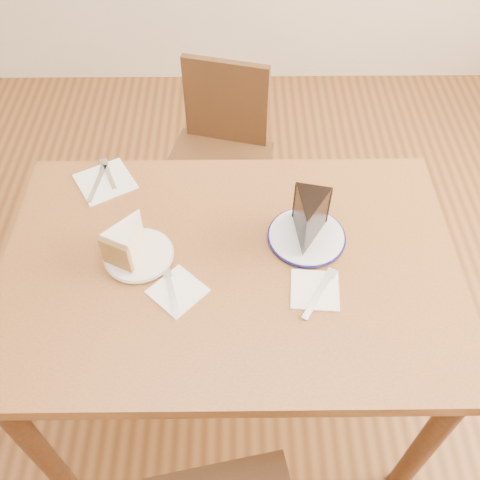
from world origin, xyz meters
name	(u,v)px	position (x,y,z in m)	size (l,w,h in m)	color
ground	(233,386)	(0.00, 0.00, 0.00)	(4.00, 4.00, 0.00)	#502D15
table	(231,284)	(0.00, 0.00, 0.65)	(1.20, 0.80, 0.75)	#583218
chair_far	(219,157)	(-0.05, 0.76, 0.44)	(0.48, 0.48, 0.79)	#341D0F
plate_cream	(139,255)	(-0.24, 0.02, 0.76)	(0.18, 0.18, 0.01)	white
plate_navy	(306,237)	(0.21, 0.08, 0.76)	(0.20, 0.20, 0.01)	white
carrot_cake	(130,238)	(-0.26, 0.04, 0.80)	(0.08, 0.12, 0.09)	beige
chocolate_cake	(308,222)	(0.20, 0.08, 0.82)	(0.09, 0.13, 0.12)	black
napkin_cream	(178,291)	(-0.13, -0.09, 0.75)	(0.12, 0.12, 0.00)	white
napkin_navy	(315,290)	(0.21, -0.09, 0.75)	(0.12, 0.12, 0.00)	white
napkin_spare	(105,182)	(-0.37, 0.31, 0.75)	(0.15, 0.15, 0.00)	white
fork_cream	(172,291)	(-0.15, -0.09, 0.76)	(0.01, 0.14, 0.00)	silver
knife_navy	(319,294)	(0.22, -0.10, 0.76)	(0.02, 0.17, 0.00)	silver
fork_spare	(109,174)	(-0.37, 0.33, 0.76)	(0.01, 0.14, 0.00)	white
knife_spare	(97,183)	(-0.39, 0.29, 0.76)	(0.01, 0.16, 0.00)	silver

